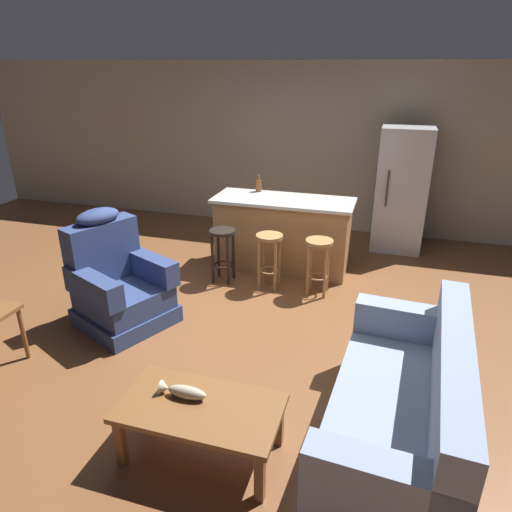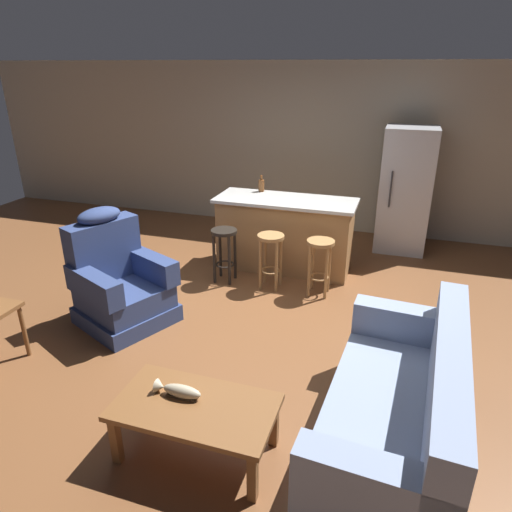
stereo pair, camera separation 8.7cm
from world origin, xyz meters
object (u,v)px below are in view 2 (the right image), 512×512
fish_figurine (178,391)px  kitchen_island (285,234)px  recliner_near_lamp (119,283)px  bar_stool_left (224,246)px  couch (399,413)px  bar_stool_right (320,257)px  bar_stool_middle (271,251)px  bottle_tall_green (261,185)px  coffee_table (195,411)px  refrigerator (405,190)px

fish_figurine → kitchen_island: 3.24m
recliner_near_lamp → bar_stool_left: recliner_near_lamp is taller
couch → bar_stool_right: (-0.97, 2.22, 0.13)m
bar_stool_middle → bar_stool_right: 0.60m
fish_figurine → bottle_tall_green: bearing=98.0°
couch → kitchen_island: (-1.55, 2.85, 0.14)m
recliner_near_lamp → bar_stool_right: size_ratio=1.76×
couch → coffee_table: bearing=22.6°
bar_stool_left → bottle_tall_green: (0.20, 0.90, 0.56)m
coffee_table → refrigerator: size_ratio=0.62×
bar_stool_middle → refrigerator: bearing=51.5°
recliner_near_lamp → couch: bearing=5.0°
fish_figurine → bar_stool_left: size_ratio=0.50×
bar_stool_middle → refrigerator: size_ratio=0.39×
fish_figurine → bar_stool_middle: 2.61m
kitchen_island → bar_stool_left: size_ratio=2.65×
kitchen_island → bottle_tall_green: (-0.41, 0.27, 0.56)m
bar_stool_right → bar_stool_left: bearing=180.0°
kitchen_island → recliner_near_lamp: bearing=-125.1°
coffee_table → recliner_near_lamp: 2.10m
coffee_table → kitchen_island: size_ratio=0.61×
fish_figurine → couch: (1.47, 0.39, -0.12)m
recliner_near_lamp → bottle_tall_green: (0.90, 2.12, 0.61)m
coffee_table → bar_stool_middle: (-0.24, 2.66, 0.11)m
couch → refrigerator: size_ratio=1.11×
coffee_table → bottle_tall_green: bottle_tall_green is taller
couch → bar_stool_middle: couch is taller
coffee_table → refrigerator: refrigerator is taller
bar_stool_left → refrigerator: (2.05, 1.83, 0.41)m
fish_figurine → recliner_near_lamp: recliner_near_lamp is taller
bar_stool_right → couch: bearing=-66.4°
kitchen_island → bar_stool_middle: 0.63m
fish_figurine → kitchen_island: size_ratio=0.19×
coffee_table → kitchen_island: kitchen_island is taller
kitchen_island → refrigerator: refrigerator is taller
bar_stool_left → couch: bearing=-45.8°
recliner_near_lamp → refrigerator: 4.14m
couch → kitchen_island: 3.25m
bar_stool_left → bar_stool_middle: bearing=0.0°
bar_stool_middle → bottle_tall_green: 1.13m
fish_figurine → couch: size_ratio=0.17×
recliner_near_lamp → coffee_table: bearing=-18.9°
couch → kitchen_island: size_ratio=1.09×
bar_stool_left → bar_stool_right: 1.19m
coffee_table → recliner_near_lamp: bearing=137.0°
fish_figurine → bottle_tall_green: size_ratio=1.54×
coffee_table → recliner_near_lamp: (-1.54, 1.43, 0.06)m
bottle_tall_green → bar_stool_left: bearing=-102.4°
bar_stool_left → bottle_tall_green: size_ratio=3.09×
bar_stool_right → refrigerator: refrigerator is taller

